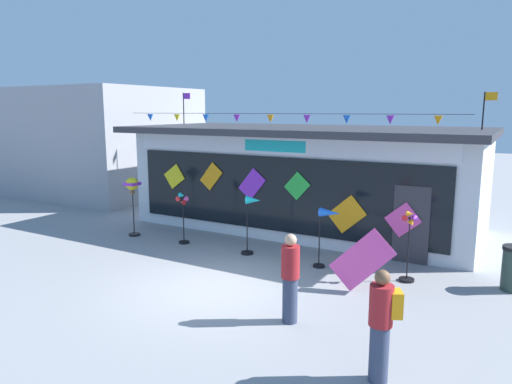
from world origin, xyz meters
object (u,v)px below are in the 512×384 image
person_mid_plaza (290,278)px  display_kite_on_ground (362,260)px  wind_spinner_left (183,212)px  person_near_camera (382,323)px  kite_shop_building (307,176)px  wind_spinner_center_left (251,214)px  wind_spinner_center_right (327,222)px  wind_spinner_far_left (132,189)px  wind_spinner_right (408,243)px

person_mid_plaza → display_kite_on_ground: bearing=121.8°
wind_spinner_left → person_near_camera: (6.96, -4.24, -0.06)m
kite_shop_building → person_mid_plaza: (2.74, -6.95, -0.84)m
kite_shop_building → wind_spinner_left: 4.48m
wind_spinner_center_left → kite_shop_building: bearing=90.7°
wind_spinner_center_left → person_mid_plaza: (2.70, -3.20, -0.28)m
kite_shop_building → wind_spinner_center_right: kite_shop_building is taller
wind_spinner_far_left → wind_spinner_right: size_ratio=1.11×
wind_spinner_left → person_mid_plaza: bearing=-32.2°
kite_shop_building → display_kite_on_ground: kite_shop_building is taller
person_mid_plaza → display_kite_on_ground: person_mid_plaza is taller
wind_spinner_center_left → wind_spinner_right: 4.11m
wind_spinner_far_left → person_near_camera: size_ratio=1.09×
wind_spinner_left → wind_spinner_center_left: size_ratio=0.93×
wind_spinner_center_right → display_kite_on_ground: size_ratio=1.18×
kite_shop_building → wind_spinner_center_left: size_ratio=6.92×
wind_spinner_center_left → wind_spinner_center_right: bearing=-1.0°
kite_shop_building → person_near_camera: 9.36m
display_kite_on_ground → wind_spinner_center_right: bearing=139.9°
kite_shop_building → display_kite_on_ground: 5.99m
kite_shop_building → wind_spinner_center_right: bearing=-59.6°
kite_shop_building → person_mid_plaza: bearing=-68.5°
wind_spinner_far_left → display_kite_on_ground: bearing=-7.1°
wind_spinner_far_left → wind_spinner_center_left: bearing=1.5°
wind_spinner_center_left → display_kite_on_ground: bearing=-17.3°
kite_shop_building → person_mid_plaza: size_ratio=6.70×
person_mid_plaza → kite_shop_building: bearing=161.0°
kite_shop_building → wind_spinner_far_left: size_ratio=6.13×
person_near_camera → person_mid_plaza: same height
wind_spinner_center_left → person_near_camera: 6.35m
person_near_camera → person_mid_plaza: size_ratio=1.00×
wind_spinner_left → person_near_camera: 8.15m
wind_spinner_left → person_near_camera: size_ratio=0.90×
wind_spinner_far_left → wind_spinner_left: size_ratio=1.21×
wind_spinner_left → person_near_camera: bearing=-31.4°
wind_spinner_far_left → wind_spinner_left: bearing=1.7°
person_near_camera → wind_spinner_center_right: bearing=-176.0°
wind_spinner_far_left → wind_spinner_center_left: size_ratio=1.13×
person_mid_plaza → wind_spinner_left: bearing=-162.8°
wind_spinner_left → wind_spinner_center_left: (2.29, 0.05, 0.19)m
wind_spinner_far_left → display_kite_on_ground: (7.57, -0.94, -0.78)m
person_mid_plaza → wind_spinner_center_right: bearing=148.8°
person_mid_plaza → wind_spinner_right: bearing=115.9°
wind_spinner_left → wind_spinner_center_right: wind_spinner_center_right is taller
person_near_camera → display_kite_on_ground: (-1.29, 3.24, -0.19)m
wind_spinner_center_left → wind_spinner_far_left: bearing=-178.5°
kite_shop_building → wind_spinner_far_left: kite_shop_building is taller
wind_spinner_right → person_near_camera: bearing=-82.6°
wind_spinner_far_left → wind_spinner_center_right: wind_spinner_far_left is taller
wind_spinner_right → wind_spinner_center_left: bearing=-179.5°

